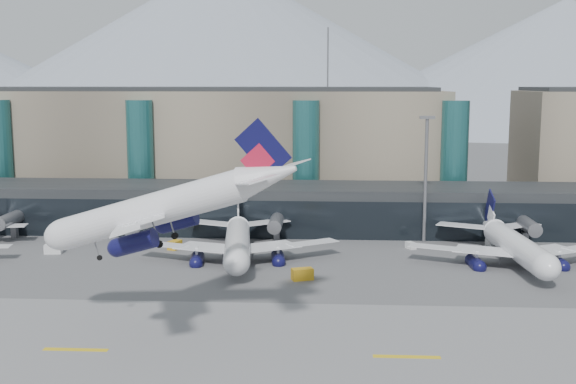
% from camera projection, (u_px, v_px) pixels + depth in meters
% --- Properties ---
extents(ground, '(900.00, 900.00, 0.00)m').
position_uv_depth(ground, '(252.00, 314.00, 101.34)').
color(ground, '#515154').
rests_on(ground, ground).
extents(runway_strip, '(400.00, 40.00, 0.04)m').
position_uv_depth(runway_strip, '(239.00, 353.00, 86.53)').
color(runway_strip, slate).
rests_on(runway_strip, ground).
extents(runway_markings, '(128.00, 1.00, 0.02)m').
position_uv_depth(runway_markings, '(239.00, 353.00, 86.53)').
color(runway_markings, gold).
rests_on(runway_markings, ground).
extents(concourse, '(170.00, 27.00, 10.00)m').
position_uv_depth(concourse, '(280.00, 208.00, 157.56)').
color(concourse, black).
rests_on(concourse, ground).
extents(terminal_main, '(130.00, 30.00, 31.00)m').
position_uv_depth(terminal_main, '(194.00, 147.00, 189.26)').
color(terminal_main, gray).
rests_on(terminal_main, ground).
extents(teal_towers, '(116.40, 19.40, 46.00)m').
position_uv_depth(teal_towers, '(223.00, 159.00, 173.12)').
color(teal_towers, '#225F60').
rests_on(teal_towers, ground).
extents(mountain_ridge, '(910.00, 400.00, 110.00)m').
position_uv_depth(mountain_ridge, '(339.00, 61.00, 468.53)').
color(mountain_ridge, gray).
rests_on(mountain_ridge, ground).
extents(lightmast_mid, '(3.00, 1.20, 25.60)m').
position_uv_depth(lightmast_mid, '(426.00, 172.00, 144.82)').
color(lightmast_mid, slate).
rests_on(lightmast_mid, ground).
extents(hero_jet, '(37.02, 36.60, 11.96)m').
position_uv_depth(hero_jet, '(174.00, 198.00, 90.59)').
color(hero_jet, white).
rests_on(hero_jet, ground).
extents(jet_parked_mid, '(39.16, 38.97, 12.69)m').
position_uv_depth(jet_parked_mid, '(238.00, 232.00, 133.13)').
color(jet_parked_mid, white).
rests_on(jet_parked_mid, ground).
extents(jet_parked_right, '(39.11, 38.41, 12.62)m').
position_uv_depth(jet_parked_right, '(511.00, 236.00, 130.29)').
color(jet_parked_right, white).
rests_on(jet_parked_right, ground).
extents(veh_a, '(3.31, 2.09, 1.77)m').
position_uv_depth(veh_a, '(53.00, 249.00, 136.92)').
color(veh_a, silver).
rests_on(veh_a, ground).
extents(veh_b, '(2.61, 3.31, 1.67)m').
position_uv_depth(veh_b, '(175.00, 245.00, 140.53)').
color(veh_b, '#C18C16').
rests_on(veh_b, ground).
extents(veh_d, '(2.65, 2.81, 1.44)m').
position_uv_depth(veh_d, '(491.00, 241.00, 144.16)').
color(veh_d, silver).
rests_on(veh_d, ground).
extents(veh_g, '(2.16, 2.55, 1.28)m').
position_uv_depth(veh_g, '(411.00, 245.00, 140.90)').
color(veh_g, silver).
rests_on(veh_g, ground).
extents(veh_h, '(3.88, 2.88, 1.92)m').
position_uv_depth(veh_h, '(302.00, 274.00, 118.68)').
color(veh_h, '#C18C16').
rests_on(veh_h, ground).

